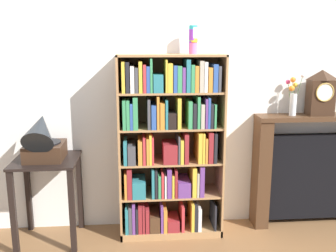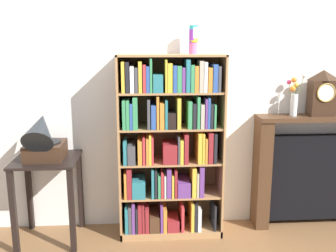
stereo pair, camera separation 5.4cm
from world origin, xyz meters
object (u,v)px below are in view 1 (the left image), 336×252
at_px(bookshelf, 169,148).
at_px(cup_stack, 193,40).
at_px(flower_vase, 293,97).
at_px(mantel_clock, 321,93).
at_px(gramophone, 42,139).
at_px(side_table_left, 47,181).
at_px(fireplace_mantel, 318,170).

xyz_separation_m(bookshelf, cup_stack, (0.21, 0.06, 0.92)).
height_order(bookshelf, flower_vase, bookshelf).
distance_m(cup_stack, flower_vase, 1.03).
xyz_separation_m(cup_stack, mantel_clock, (1.15, 0.01, -0.46)).
bearing_deg(gramophone, side_table_left, 90.00).
relative_size(bookshelf, cup_stack, 6.82).
height_order(side_table_left, fireplace_mantel, fireplace_mantel).
bearing_deg(cup_stack, fireplace_mantel, 1.51).
distance_m(cup_stack, side_table_left, 1.70).
relative_size(gramophone, fireplace_mantel, 0.38).
distance_m(side_table_left, flower_vase, 2.25).
relative_size(cup_stack, flower_vase, 0.63).
height_order(bookshelf, side_table_left, bookshelf).
relative_size(gramophone, mantel_clock, 1.15).
distance_m(cup_stack, mantel_clock, 1.24).
relative_size(cup_stack, gramophone, 0.50).
bearing_deg(fireplace_mantel, side_table_left, -176.38).
relative_size(cup_stack, side_table_left, 0.32).
bearing_deg(cup_stack, side_table_left, -174.35).
distance_m(fireplace_mantel, flower_vase, 0.76).
height_order(gramophone, fireplace_mantel, gramophone).
height_order(gramophone, flower_vase, flower_vase).
height_order(cup_stack, mantel_clock, cup_stack).
xyz_separation_m(bookshelf, flower_vase, (1.11, 0.08, 0.43)).
bearing_deg(flower_vase, fireplace_mantel, 1.54).
relative_size(bookshelf, flower_vase, 4.27).
xyz_separation_m(gramophone, fireplace_mantel, (2.44, 0.22, -0.41)).
relative_size(gramophone, flower_vase, 1.25).
xyz_separation_m(bookshelf, fireplace_mantel, (1.41, 0.09, -0.27)).
bearing_deg(mantel_clock, gramophone, -175.37).
bearing_deg(flower_vase, cup_stack, -178.50).
xyz_separation_m(side_table_left, mantel_clock, (2.39, 0.13, 0.70)).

